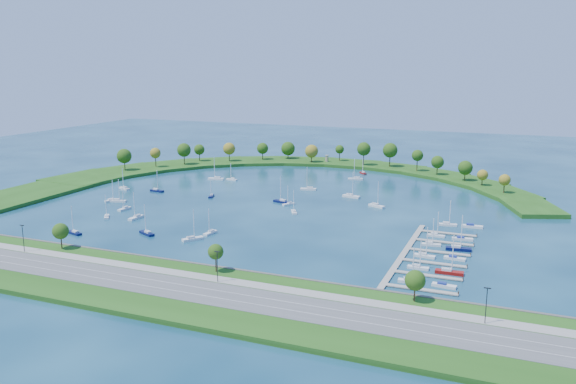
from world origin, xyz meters
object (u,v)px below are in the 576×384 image
at_px(moored_boat_13, 294,211).
at_px(docked_boat_6, 431,244).
at_px(moored_boat_10, 124,188).
at_px(moored_boat_14, 193,238).
at_px(moored_boat_12, 282,201).
at_px(docked_boat_2, 418,267).
at_px(moored_boat_16, 363,172).
at_px(docked_boat_4, 424,255).
at_px(docked_boat_10, 448,224).
at_px(harbor_tower, 327,158).
at_px(docked_boat_7, 458,248).
at_px(moored_boat_8, 308,188).
at_px(moored_boat_21, 124,208).
at_px(docked_boat_3, 449,271).
at_px(moored_boat_3, 216,178).
at_px(moored_boat_17, 376,205).
at_px(moored_boat_5, 107,216).
at_px(docked_boat_8, 436,235).
at_px(docked_boat_1, 444,285).
at_px(docked_boat_0, 410,280).
at_px(moored_boat_2, 74,232).
at_px(moored_boat_6, 147,232).
at_px(moored_boat_11, 210,232).
at_px(docked_boat_11, 472,226).
at_px(moored_boat_9, 211,195).
at_px(moored_boat_18, 157,190).
at_px(moored_boat_4, 289,203).
at_px(moored_boat_1, 232,179).
at_px(moored_boat_19, 351,196).
at_px(docked_boat_5, 455,258).
at_px(moored_boat_15, 355,178).
at_px(moored_boat_20, 136,217).
at_px(moored_boat_7, 118,200).
at_px(docked_boat_9, 462,239).
at_px(moored_boat_0, 112,200).

distance_m(moored_boat_13, docked_boat_6, 72.60).
relative_size(moored_boat_10, moored_boat_14, 0.95).
distance_m(moored_boat_12, docked_boat_2, 108.06).
height_order(moored_boat_16, docked_boat_4, docked_boat_4).
height_order(moored_boat_12, docked_boat_10, moored_boat_12).
relative_size(harbor_tower, moored_boat_12, 0.34).
bearing_deg(docked_boat_7, moored_boat_8, 131.81).
relative_size(moored_boat_21, docked_boat_3, 0.81).
height_order(moored_boat_3, moored_boat_17, moored_boat_3).
xyz_separation_m(docked_boat_7, docked_boat_10, (-8.07, 33.62, -0.08)).
height_order(moored_boat_5, docked_boat_8, docked_boat_8).
bearing_deg(moored_boat_14, docked_boat_6, -36.45).
height_order(moored_boat_13, docked_boat_1, moored_boat_13).
xyz_separation_m(moored_boat_21, docked_boat_0, (145.09, -44.04, 0.02)).
xyz_separation_m(moored_boat_2, docked_boat_4, (138.56, 24.58, -0.01)).
xyz_separation_m(harbor_tower, moored_boat_6, (-14.56, -189.66, -3.43)).
distance_m(moored_boat_6, docked_boat_4, 111.29).
bearing_deg(docked_boat_0, docked_boat_8, 86.48).
relative_size(moored_boat_11, docked_boat_11, 1.22).
bearing_deg(moored_boat_12, docked_boat_4, 158.61).
relative_size(moored_boat_2, moored_boat_9, 1.16).
xyz_separation_m(moored_boat_10, moored_boat_11, (87.92, -58.36, -0.03)).
relative_size(moored_boat_18, docked_boat_2, 1.13).
bearing_deg(docked_boat_7, docked_boat_2, -118.38).
bearing_deg(moored_boat_4, moored_boat_1, -94.73).
bearing_deg(moored_boat_19, docked_boat_8, -37.42).
distance_m(moored_boat_14, docked_boat_5, 100.44).
height_order(moored_boat_2, docked_boat_10, moored_boat_2).
distance_m(docked_boat_2, docked_boat_3, 10.51).
xyz_separation_m(moored_boat_12, moored_boat_17, (46.30, 9.30, -0.02)).
height_order(moored_boat_3, moored_boat_15, moored_boat_3).
relative_size(moored_boat_19, docked_boat_8, 1.33).
height_order(docked_boat_2, docked_boat_6, docked_boat_6).
xyz_separation_m(moored_boat_20, docked_boat_2, (129.93, -18.55, -0.05)).
height_order(harbor_tower, moored_boat_7, moored_boat_7).
bearing_deg(moored_boat_14, moored_boat_7, 94.15).
xyz_separation_m(moored_boat_7, moored_boat_18, (3.92, 28.02, 0.01)).
xyz_separation_m(harbor_tower, moored_boat_17, (61.52, -107.77, -3.42)).
height_order(moored_boat_1, moored_boat_14, moored_boat_14).
bearing_deg(moored_boat_7, moored_boat_6, -57.26).
height_order(moored_boat_9, moored_boat_12, moored_boat_12).
height_order(moored_boat_3, moored_boat_20, moored_boat_3).
bearing_deg(moored_boat_8, moored_boat_3, -19.84).
distance_m(moored_boat_11, moored_boat_16, 156.49).
relative_size(docked_boat_7, docked_boat_9, 1.65).
xyz_separation_m(docked_boat_1, docked_boat_8, (-10.45, 54.82, 0.30)).
distance_m(moored_boat_0, docked_boat_10, 165.37).
xyz_separation_m(moored_boat_10, moored_boat_16, (111.17, 96.39, -0.05)).
bearing_deg(docked_boat_11, moored_boat_21, -172.15).
relative_size(moored_boat_3, docked_boat_4, 1.25).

